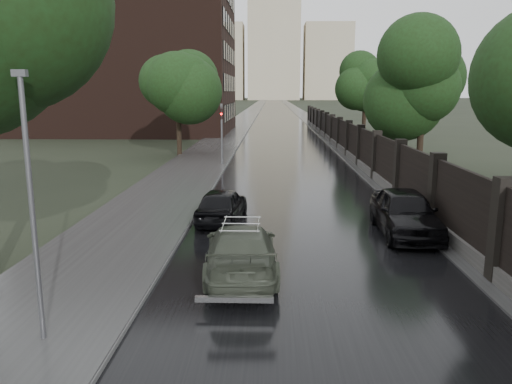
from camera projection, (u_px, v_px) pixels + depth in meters
The scene contains 14 objects.
road at pixel (275, 104), 194.03m from camera, with size 8.00×420.00×0.02m, color black.
sidewalk_left at pixel (259, 104), 194.20m from camera, with size 4.00×420.00×0.16m, color #2D2D2D.
verge_right at pixel (289, 104), 193.85m from camera, with size 3.00×420.00×0.08m, color #2D2D2D.
fence_right at pixel (344, 140), 38.88m from camera, with size 0.45×75.72×2.70m.
tree_left_far at pixel (178, 85), 36.46m from camera, with size 4.25×4.25×7.39m.
tree_right_b at pixel (424, 88), 28.20m from camera, with size 4.08×4.08×7.01m.
tree_right_c at pixel (365, 89), 45.84m from camera, with size 4.08×4.08×7.01m.
lamp_post at pixel (32, 209), 8.96m from camera, with size 0.25×0.12×5.11m.
traffic_light at pixel (222, 129), 32.00m from camera, with size 0.16×0.32×4.00m.
brick_building at pixel (125, 45), 57.38m from camera, with size 24.00×18.00×20.00m, color black.
stalinist_tower at pixel (274, 34), 294.24m from camera, with size 92.00×30.00×159.00m.
volga_sedan at pixel (241, 250), 13.10m from camera, with size 1.85×4.55×1.32m, color #3C4235.
hatchback_left at pixel (222, 205), 18.39m from camera, with size 1.53×3.81×1.30m, color black.
car_right_near at pixel (405, 212), 16.72m from camera, with size 1.82×4.53×1.54m, color black.
Camera 1 is at (-1.10, -7.09, 4.74)m, focal length 35.00 mm.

